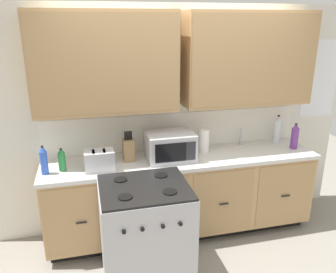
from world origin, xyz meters
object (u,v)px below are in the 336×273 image
(microwave, at_px, (170,146))
(bottle_green, at_px, (62,160))
(stove_range, at_px, (145,234))
(bottle_clear, at_px, (277,129))
(paper_towel_roll, at_px, (204,141))
(bottle_violet, at_px, (295,136))
(toaster, at_px, (99,160))
(knife_block, at_px, (129,149))
(bottle_blue, at_px, (44,160))

(microwave, bearing_deg, bottle_green, -178.23)
(stove_range, height_order, bottle_clear, bottle_clear)
(stove_range, relative_size, paper_towel_roll, 3.65)
(paper_towel_roll, height_order, bottle_green, paper_towel_roll)
(microwave, bearing_deg, bottle_violet, -1.19)
(toaster, xyz_separation_m, bottle_green, (-0.34, 0.06, 0.01))
(paper_towel_roll, distance_m, bottle_green, 1.47)
(knife_block, bearing_deg, paper_towel_roll, 2.27)
(paper_towel_roll, distance_m, bottle_clear, 0.93)
(toaster, bearing_deg, knife_block, 29.71)
(knife_block, height_order, bottle_violet, knife_block)
(stove_range, distance_m, microwave, 0.92)
(microwave, height_order, knife_block, knife_block)
(toaster, relative_size, knife_block, 0.90)
(bottle_clear, bearing_deg, stove_range, -154.99)
(stove_range, bearing_deg, paper_towel_roll, 42.83)
(microwave, xyz_separation_m, toaster, (-0.72, -0.10, -0.04))
(microwave, bearing_deg, stove_range, -121.72)
(knife_block, xyz_separation_m, bottle_blue, (-0.80, -0.15, 0.02))
(toaster, height_order, bottle_blue, bottle_blue)
(bottle_green, bearing_deg, paper_towel_roll, 5.47)
(microwave, bearing_deg, toaster, -172.29)
(stove_range, bearing_deg, toaster, 123.14)
(toaster, bearing_deg, stove_range, -56.86)
(microwave, xyz_separation_m, bottle_green, (-1.06, -0.03, -0.03))
(toaster, distance_m, bottle_blue, 0.50)
(toaster, bearing_deg, microwave, 7.71)
(stove_range, distance_m, toaster, 0.81)
(toaster, relative_size, bottle_violet, 0.97)
(paper_towel_roll, bearing_deg, bottle_clear, 4.50)
(microwave, xyz_separation_m, bottle_violet, (1.41, -0.03, 0.00))
(toaster, height_order, bottle_violet, bottle_violet)
(stove_range, relative_size, bottle_green, 4.26)
(toaster, distance_m, bottle_clear, 2.06)
(paper_towel_roll, xyz_separation_m, bottle_green, (-1.46, -0.14, -0.02))
(bottle_green, bearing_deg, stove_range, -40.47)
(knife_block, distance_m, bottle_violet, 1.83)
(bottle_green, height_order, bottle_violet, bottle_violet)
(paper_towel_roll, bearing_deg, bottle_violet, -7.65)
(bottle_violet, xyz_separation_m, bottle_clear, (-0.09, 0.21, 0.02))
(toaster, height_order, knife_block, knife_block)
(microwave, relative_size, bottle_violet, 1.67)
(toaster, xyz_separation_m, bottle_blue, (-0.50, 0.02, 0.04))
(toaster, distance_m, bottle_violet, 2.13)
(bottle_blue, bearing_deg, knife_block, 10.60)
(toaster, distance_m, paper_towel_roll, 1.13)
(knife_block, height_order, bottle_clear, bottle_clear)
(paper_towel_roll, xyz_separation_m, bottle_clear, (0.92, 0.07, 0.03))
(microwave, relative_size, toaster, 1.71)
(knife_block, bearing_deg, bottle_green, -170.53)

